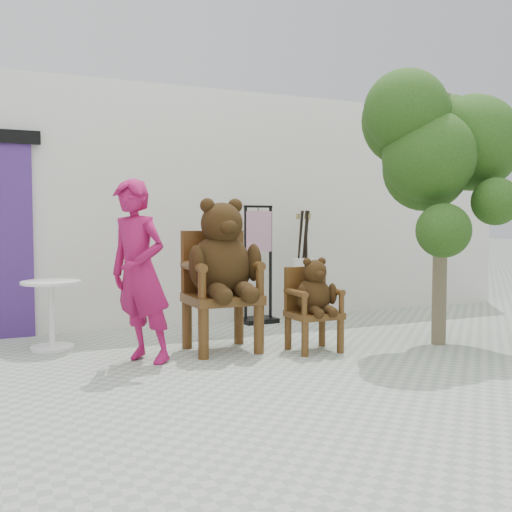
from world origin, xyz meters
The scene contains 9 objects.
ground_plane centered at (0.00, 0.00, 0.00)m, with size 60.00×60.00×0.00m, color #9DA292.
back_wall centered at (0.00, 3.10, 1.50)m, with size 9.00×1.00×3.00m, color silver.
chair_big centered at (-0.72, 0.98, 0.87)m, with size 0.75×0.81×1.55m.
chair_small centered at (0.13, 0.60, 0.55)m, with size 0.48×0.51×0.95m.
person centered at (-1.60, 0.75, 0.85)m, with size 0.62×0.40×1.69m, color #98124B.
cafe_table centered at (-2.29, 1.78, 0.44)m, with size 0.60×0.60×0.70m.
display_stand centered at (0.31, 2.35, 0.58)m, with size 0.47×0.37×1.51m.
stool_bucket centered at (0.96, 2.35, 0.64)m, with size 0.32×0.32×1.45m.
tree centered at (1.47, 0.37, 2.12)m, with size 1.77×1.59×2.86m.
Camera 1 is at (-2.86, -4.66, 1.33)m, focal length 42.00 mm.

